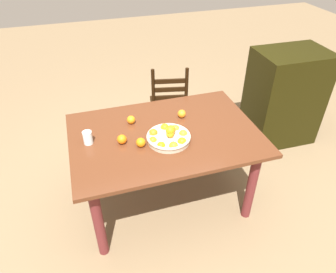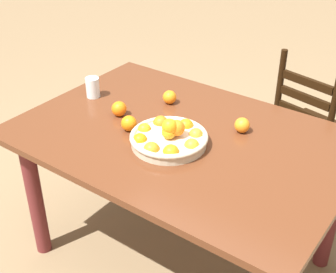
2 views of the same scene
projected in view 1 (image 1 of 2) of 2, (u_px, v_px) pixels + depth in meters
ground_plane at (165, 198)px, 2.98m from camera, size 12.00×12.00×0.00m
dining_table at (165, 144)px, 2.59m from camera, size 1.51×1.04×0.76m
chair_near_window at (169, 106)px, 3.47m from camera, size 0.47×0.47×0.95m
cabinet at (284, 97)px, 3.47m from camera, size 0.75×0.54×1.06m
fruit_bowl at (168, 137)px, 2.42m from camera, size 0.35×0.35×0.13m
orange_loose_0 at (141, 142)px, 2.36m from camera, size 0.07×0.07×0.07m
orange_loose_1 at (182, 114)px, 2.69m from camera, size 0.07×0.07×0.07m
orange_loose_2 at (122, 139)px, 2.39m from camera, size 0.07×0.07×0.07m
orange_loose_3 at (131, 120)px, 2.61m from camera, size 0.07×0.07×0.07m
drinking_glass at (88, 138)px, 2.38m from camera, size 0.07×0.07×0.11m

